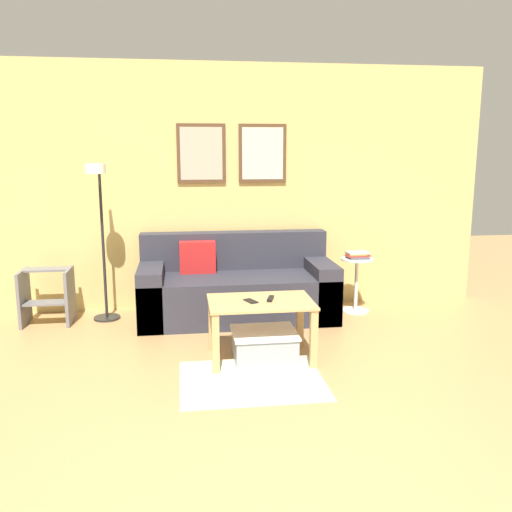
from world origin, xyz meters
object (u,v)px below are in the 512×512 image
object	(u,v)px
remote_control	(270,299)
step_stool	(47,295)
couch	(236,288)
cell_phone	(251,301)
floor_lamp	(100,221)
side_table	(356,280)
book_stack	(357,255)
storage_bin	(264,345)
coffee_table	(261,313)

from	to	relation	value
remote_control	step_stool	distance (m)	2.34
couch	remote_control	bearing A→B (deg)	-81.96
cell_phone	floor_lamp	bearing A→B (deg)	116.15
couch	side_table	distance (m)	1.26
couch	book_stack	size ratio (longest dim) A/B	7.63
remote_control	cell_phone	distance (m)	0.17
storage_bin	remote_control	size ratio (longest dim) A/B	3.45
coffee_table	storage_bin	bearing A→B (deg)	0.29
storage_bin	couch	bearing A→B (deg)	95.39
couch	cell_phone	size ratio (longest dim) A/B	13.81
step_stool	cell_phone	bearing A→B (deg)	-33.30
cell_phone	side_table	bearing A→B (deg)	20.71
side_table	remote_control	size ratio (longest dim) A/B	3.80
floor_lamp	storage_bin	bearing A→B (deg)	-38.78
remote_control	step_stool	size ratio (longest dim) A/B	0.28
storage_bin	step_stool	world-z (taller)	step_stool
coffee_table	cell_phone	bearing A→B (deg)	-170.47
floor_lamp	book_stack	bearing A→B (deg)	0.89
floor_lamp	book_stack	world-z (taller)	floor_lamp
side_table	book_stack	size ratio (longest dim) A/B	2.25
floor_lamp	remote_control	world-z (taller)	floor_lamp
coffee_table	step_stool	xyz separation A→B (m)	(-1.93, 1.20, -0.10)
side_table	remote_control	xyz separation A→B (m)	(-1.10, -1.16, 0.16)
coffee_table	storage_bin	size ratio (longest dim) A/B	1.61
step_stool	floor_lamp	bearing A→B (deg)	-6.81
side_table	remote_control	bearing A→B (deg)	-133.59
couch	book_stack	distance (m)	1.30
remote_control	book_stack	bearing A→B (deg)	63.46
book_stack	remote_control	world-z (taller)	book_stack
storage_bin	remote_control	bearing A→B (deg)	14.60
floor_lamp	book_stack	size ratio (longest dim) A/B	6.11
couch	storage_bin	world-z (taller)	couch
book_stack	cell_phone	world-z (taller)	book_stack
floor_lamp	remote_control	size ratio (longest dim) A/B	10.31
couch	remote_control	distance (m)	1.16
storage_bin	coffee_table	bearing A→B (deg)	-179.71
book_stack	remote_control	size ratio (longest dim) A/B	1.69
coffee_table	cell_phone	size ratio (longest dim) A/B	5.95
book_stack	coffee_table	bearing A→B (deg)	-135.29
couch	floor_lamp	size ratio (longest dim) A/B	1.25
couch	book_stack	bearing A→B (deg)	1.05
couch	step_stool	world-z (taller)	couch
cell_phone	step_stool	xyz separation A→B (m)	(-1.85, 1.21, -0.20)
side_table	step_stool	size ratio (longest dim) A/B	1.06
floor_lamp	book_stack	xyz separation A→B (m)	(2.56, 0.04, -0.41)
floor_lamp	remote_control	bearing A→B (deg)	-37.44
storage_bin	step_stool	size ratio (longest dim) A/B	0.97
couch	step_stool	bearing A→B (deg)	178.49
storage_bin	book_stack	bearing A→B (deg)	45.44
side_table	step_stool	bearing A→B (deg)	179.45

